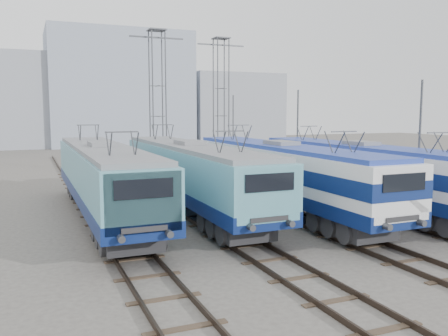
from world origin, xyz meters
TOP-DOWN VIEW (x-y plane):
  - ground at (0.00, 0.00)m, footprint 160.00×160.00m
  - platform at (10.20, 8.00)m, footprint 4.00×70.00m
  - locomotive_far_left at (-6.75, 7.10)m, footprint 2.85×18.01m
  - locomotive_center_left at (-2.25, 6.80)m, footprint 2.83×17.90m
  - locomotive_center_right at (2.25, 5.04)m, footprint 2.82×17.83m
  - locomotive_far_right at (6.75, 4.16)m, footprint 2.76×17.46m
  - catenary_tower_west at (0.00, 22.00)m, footprint 4.50×1.20m
  - catenary_tower_east at (6.50, 24.00)m, footprint 4.50×1.20m
  - mast_front at (8.60, 2.00)m, footprint 0.12×0.12m
  - mast_mid at (8.60, 14.00)m, footprint 0.12×0.12m
  - mast_rear at (8.60, 26.00)m, footprint 0.12×0.12m
  - building_center at (4.00, 62.00)m, footprint 22.00×14.00m
  - building_east at (24.00, 62.00)m, footprint 16.00×12.00m

SIDE VIEW (x-z plane):
  - ground at x=0.00m, z-range 0.00..0.00m
  - platform at x=10.20m, z-range 0.00..0.30m
  - locomotive_center_left at x=-2.25m, z-range 0.55..3.92m
  - locomotive_far_right at x=6.75m, z-range 0.59..3.87m
  - locomotive_far_left at x=-6.75m, z-range 0.55..3.94m
  - locomotive_center_right at x=2.25m, z-range 0.60..3.95m
  - mast_front at x=8.60m, z-range 0.00..7.00m
  - mast_mid at x=8.60m, z-range 0.00..7.00m
  - mast_rear at x=8.60m, z-range 0.00..7.00m
  - building_east at x=24.00m, z-range 0.00..12.00m
  - catenary_tower_west at x=0.00m, z-range 0.64..12.64m
  - catenary_tower_east at x=6.50m, z-range 0.64..12.64m
  - building_center at x=4.00m, z-range 0.00..18.00m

